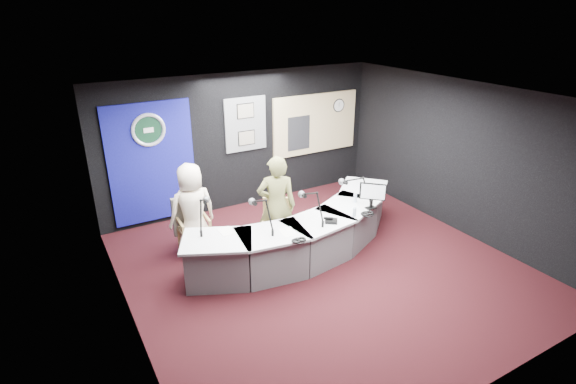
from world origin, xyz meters
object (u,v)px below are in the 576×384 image
armchair_left (194,228)px  person_woman (277,207)px  broadcast_desk (303,234)px  armchair_right (277,228)px  person_man (192,210)px

armchair_left → person_woman: size_ratio=0.54×
broadcast_desk → person_woman: bearing=148.0°
armchair_right → person_woman: person_woman is taller
armchair_left → armchair_right: size_ratio=1.00×
broadcast_desk → armchair_right: 0.46m
person_woman → armchair_left: bearing=-5.2°
broadcast_desk → person_man: bearing=148.9°
broadcast_desk → armchair_left: bearing=148.9°
person_man → broadcast_desk: bearing=146.9°
person_man → person_woman: size_ratio=0.92×
armchair_left → broadcast_desk: bearing=-28.4°
armchair_left → person_woman: person_woman is taller
armchair_left → person_man: bearing=0.0°
armchair_left → person_woman: 1.48m
broadcast_desk → person_man: (-1.60, 0.96, 0.44)m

